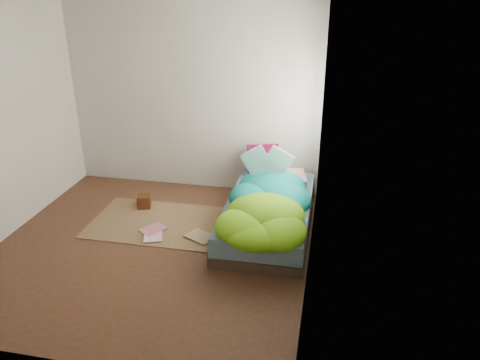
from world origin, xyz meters
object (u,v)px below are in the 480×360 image
pillow_magenta (263,160)px  floor_book_a (144,237)px  wooden_box (144,201)px  floor_book_b (148,226)px  open_book (267,154)px  bed (268,215)px

pillow_magenta → floor_book_a: 1.90m
wooden_box → floor_book_b: (0.25, -0.51, -0.07)m
open_book → floor_book_a: bearing=-154.0°
floor_book_b → floor_book_a: bearing=-44.6°
pillow_magenta → wooden_box: size_ratio=2.49×
bed → wooden_box: size_ratio=12.15×
open_book → wooden_box: (-1.60, -0.10, -0.74)m
floor_book_a → pillow_magenta: bearing=31.2°
open_book → floor_book_b: open_book is taller
open_book → floor_book_b: (-1.35, -0.61, -0.81)m
wooden_box → floor_book_b: bearing=-63.5°
bed → open_book: 0.73m
open_book → wooden_box: size_ratio=3.12×
open_book → floor_book_b: bearing=-162.5°
wooden_box → floor_book_a: 0.80m
floor_book_a → open_book: bearing=14.1°
floor_book_b → wooden_box: bearing=152.0°
pillow_magenta → open_book: 0.64m
bed → pillow_magenta: bearing=103.6°
bed → floor_book_a: size_ratio=6.93×
floor_book_a → floor_book_b: 0.24m
pillow_magenta → wooden_box: bearing=-171.8°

